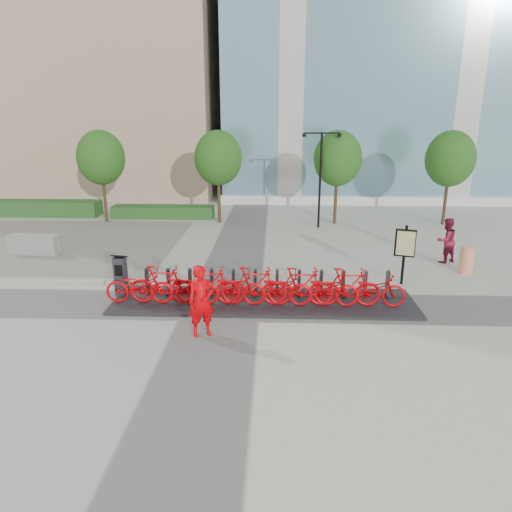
{
  "coord_description": "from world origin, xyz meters",
  "views": [
    {
      "loc": [
        1.6,
        -13.27,
        5.67
      ],
      "look_at": [
        1.0,
        1.5,
        1.2
      ],
      "focal_mm": 32.0,
      "sensor_mm": 36.0,
      "label": 1
    }
  ],
  "objects_px": {
    "kiosk": "(121,275)",
    "pedestrian": "(446,240)",
    "bike_0": "(139,286)",
    "jersey_barrier": "(34,245)",
    "worker_red": "(202,301)",
    "construction_barrel": "(467,260)",
    "map_sign": "(405,246)"
  },
  "relations": [
    {
      "from": "bike_0",
      "to": "worker_red",
      "type": "xyz_separation_m",
      "value": [
        2.28,
        -1.98,
        0.35
      ]
    },
    {
      "from": "worker_red",
      "to": "construction_barrel",
      "type": "height_order",
      "value": "worker_red"
    },
    {
      "from": "bike_0",
      "to": "construction_barrel",
      "type": "relative_size",
      "value": 2.07
    },
    {
      "from": "bike_0",
      "to": "pedestrian",
      "type": "bearing_deg",
      "value": -66.07
    },
    {
      "from": "construction_barrel",
      "to": "map_sign",
      "type": "bearing_deg",
      "value": -154.28
    },
    {
      "from": "construction_barrel",
      "to": "map_sign",
      "type": "height_order",
      "value": "map_sign"
    },
    {
      "from": "bike_0",
      "to": "kiosk",
      "type": "xyz_separation_m",
      "value": [
        -0.78,
        0.63,
        0.12
      ]
    },
    {
      "from": "worker_red",
      "to": "jersey_barrier",
      "type": "relative_size",
      "value": 0.91
    },
    {
      "from": "worker_red",
      "to": "pedestrian",
      "type": "distance_m",
      "value": 11.29
    },
    {
      "from": "kiosk",
      "to": "map_sign",
      "type": "distance_m",
      "value": 9.72
    },
    {
      "from": "bike_0",
      "to": "worker_red",
      "type": "relative_size",
      "value": 1.07
    },
    {
      "from": "kiosk",
      "to": "pedestrian",
      "type": "distance_m",
      "value": 12.74
    },
    {
      "from": "jersey_barrier",
      "to": "map_sign",
      "type": "relative_size",
      "value": 1.02
    },
    {
      "from": "kiosk",
      "to": "jersey_barrier",
      "type": "height_order",
      "value": "kiosk"
    },
    {
      "from": "jersey_barrier",
      "to": "map_sign",
      "type": "xyz_separation_m",
      "value": [
        15.0,
        -3.17,
        1.0
      ]
    },
    {
      "from": "pedestrian",
      "to": "map_sign",
      "type": "relative_size",
      "value": 0.86
    },
    {
      "from": "kiosk",
      "to": "pedestrian",
      "type": "height_order",
      "value": "pedestrian"
    },
    {
      "from": "worker_red",
      "to": "kiosk",
      "type": "bearing_deg",
      "value": 117.99
    },
    {
      "from": "bike_0",
      "to": "map_sign",
      "type": "distance_m",
      "value": 9.1
    },
    {
      "from": "bike_0",
      "to": "pedestrian",
      "type": "height_order",
      "value": "pedestrian"
    },
    {
      "from": "kiosk",
      "to": "jersey_barrier",
      "type": "xyz_separation_m",
      "value": [
        -5.45,
        4.83,
        -0.34
      ]
    },
    {
      "from": "kiosk",
      "to": "construction_barrel",
      "type": "xyz_separation_m",
      "value": [
        12.31,
        2.99,
        -0.25
      ]
    },
    {
      "from": "kiosk",
      "to": "map_sign",
      "type": "xyz_separation_m",
      "value": [
        9.55,
        1.66,
        0.66
      ]
    },
    {
      "from": "construction_barrel",
      "to": "bike_0",
      "type": "bearing_deg",
      "value": -162.6
    },
    {
      "from": "kiosk",
      "to": "pedestrian",
      "type": "bearing_deg",
      "value": 24.88
    },
    {
      "from": "kiosk",
      "to": "worker_red",
      "type": "height_order",
      "value": "worker_red"
    },
    {
      "from": "bike_0",
      "to": "kiosk",
      "type": "bearing_deg",
      "value": 51.25
    },
    {
      "from": "kiosk",
      "to": "pedestrian",
      "type": "xyz_separation_m",
      "value": [
        11.97,
        4.34,
        0.16
      ]
    },
    {
      "from": "pedestrian",
      "to": "construction_barrel",
      "type": "distance_m",
      "value": 1.45
    },
    {
      "from": "jersey_barrier",
      "to": "bike_0",
      "type": "bearing_deg",
      "value": -36.57
    },
    {
      "from": "construction_barrel",
      "to": "worker_red",
      "type": "bearing_deg",
      "value": -148.83
    },
    {
      "from": "bike_0",
      "to": "construction_barrel",
      "type": "xyz_separation_m",
      "value": [
        11.53,
        3.61,
        -0.12
      ]
    }
  ]
}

